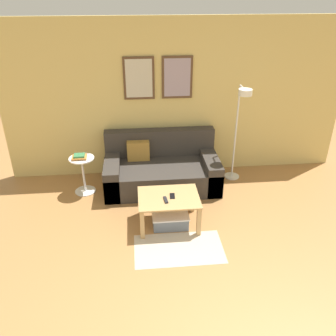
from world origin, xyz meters
TOP-DOWN VIEW (x-y plane):
  - wall_back at (-0.01, 3.66)m, footprint 5.60×0.09m
  - area_rug at (-0.21, 1.52)m, footprint 1.12×0.64m
  - couch at (-0.30, 3.16)m, footprint 1.81×0.98m
  - coffee_table at (-0.29, 2.06)m, footprint 0.82×0.62m
  - storage_bin at (-0.27, 2.04)m, footprint 0.50×0.38m
  - floor_lamp at (0.92, 3.12)m, footprint 0.25×0.50m
  - side_table at (-1.53, 3.04)m, footprint 0.39×0.39m
  - book_stack at (-1.56, 3.03)m, footprint 0.23×0.18m
  - remote_control at (-0.34, 1.97)m, footprint 0.06×0.15m
  - cell_phone at (-0.24, 2.07)m, footprint 0.07×0.14m

SIDE VIEW (x-z plane):
  - area_rug at x=-0.21m, z-range 0.00..0.01m
  - storage_bin at x=-0.27m, z-range 0.00..0.19m
  - couch at x=-0.30m, z-range -0.14..0.69m
  - coffee_table at x=-0.29m, z-range 0.13..0.58m
  - side_table at x=-1.53m, z-range 0.06..0.66m
  - cell_phone at x=-0.24m, z-range 0.44..0.45m
  - remote_control at x=-0.34m, z-range 0.44..0.46m
  - book_stack at x=-1.56m, z-range 0.60..0.66m
  - floor_lamp at x=0.92m, z-range 0.30..1.90m
  - wall_back at x=-0.01m, z-range 0.01..2.56m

